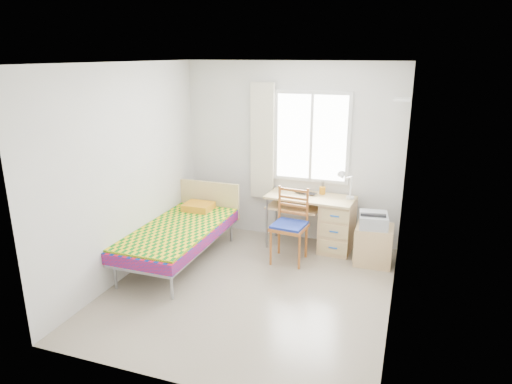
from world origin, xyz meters
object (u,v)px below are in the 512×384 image
(chair, at_px, (291,221))
(printer, at_px, (373,220))
(bed, at_px, (181,231))
(desk, at_px, (332,222))
(cabinet, at_px, (373,245))

(chair, distance_m, printer, 1.08)
(chair, bearing_deg, printer, 19.91)
(bed, xyz_separation_m, printer, (2.42, 0.75, 0.19))
(chair, bearing_deg, desk, 53.72)
(chair, bearing_deg, bed, -153.72)
(desk, relative_size, printer, 2.75)
(bed, distance_m, cabinet, 2.56)
(bed, xyz_separation_m, chair, (1.37, 0.50, 0.14))
(chair, bearing_deg, cabinet, 19.68)
(cabinet, bearing_deg, printer, -177.17)
(bed, height_order, cabinet, bed)
(chair, relative_size, printer, 2.18)
(cabinet, relative_size, printer, 1.14)
(chair, distance_m, cabinet, 1.14)
(printer, bearing_deg, cabinet, -3.77)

